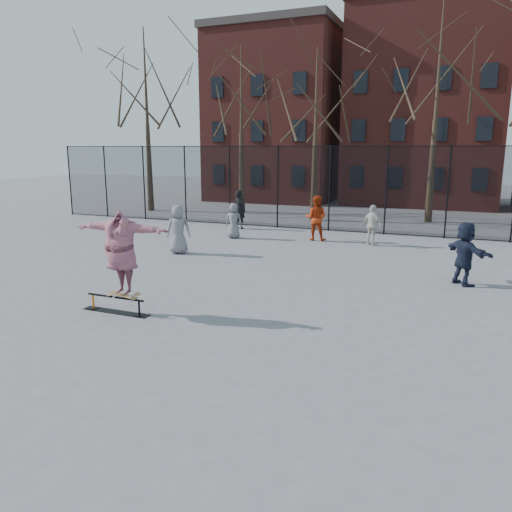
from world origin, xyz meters
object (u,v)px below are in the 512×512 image
at_px(skate_rail, 116,306).
at_px(bystander_grey, 178,229).
at_px(bystander_black, 239,210).
at_px(bystander_white, 372,225).
at_px(bystander_red, 316,218).
at_px(bystander_extra, 234,221).
at_px(skateboard, 124,296).
at_px(skater, 121,253).
at_px(bystander_navy, 465,254).

xyz_separation_m(skate_rail, bystander_grey, (-2.21, 6.54, 0.76)).
bearing_deg(bystander_black, bystander_white, 178.76).
height_order(bystander_red, bystander_extra, bystander_red).
bearing_deg(bystander_red, bystander_extra, 10.82).
height_order(skateboard, bystander_white, bystander_white).
relative_size(skater, bystander_navy, 1.32).
relative_size(bystander_grey, bystander_extra, 1.18).
bearing_deg(skater, bystander_extra, 96.08).
bearing_deg(bystander_black, bystander_navy, 159.82).
bearing_deg(bystander_grey, bystander_navy, 148.75).
distance_m(skate_rail, bystander_navy, 9.71).
relative_size(bystander_grey, bystander_navy, 1.00).
relative_size(skateboard, bystander_grey, 0.42).
relative_size(bystander_black, bystander_extra, 1.22).
bearing_deg(skateboard, bystander_black, 102.38).
relative_size(skateboard, bystander_extra, 0.50).
bearing_deg(bystander_red, bystander_grey, 45.65).
bearing_deg(bystander_navy, skater, 86.84).
xyz_separation_m(bystander_grey, bystander_extra, (0.52, 3.73, -0.14)).
xyz_separation_m(bystander_grey, bystander_white, (6.40, 4.43, -0.09)).
bearing_deg(skateboard, bystander_navy, 38.44).
distance_m(skateboard, bystander_white, 11.66).
bearing_deg(skater, bystander_black, 97.79).
bearing_deg(skater, bystander_red, 77.63).
xyz_separation_m(skate_rail, bystander_red, (1.77, 11.16, 0.80)).
height_order(skate_rail, bystander_black, bystander_black).
height_order(bystander_grey, bystander_red, bystander_red).
relative_size(skateboard, skater, 0.32).
height_order(skate_rail, bystander_navy, bystander_navy).
bearing_deg(bystander_extra, bystander_navy, 146.51).
relative_size(bystander_grey, bystander_white, 1.11).
bearing_deg(skater, bystander_grey, 106.01).
relative_size(skater, bystander_red, 1.26).
height_order(skate_rail, bystander_white, bystander_white).
distance_m(skateboard, bystander_red, 11.28).
bearing_deg(bystander_black, bystander_extra, 122.86).
distance_m(skater, bystander_white, 11.67).
xyz_separation_m(skater, bystander_grey, (-2.46, 6.54, -0.56)).
xyz_separation_m(skate_rail, skateboard, (0.25, 0.00, 0.29)).
relative_size(skater, bystander_grey, 1.32).
distance_m(skate_rail, bystander_red, 11.33).
relative_size(bystander_black, bystander_red, 0.98).
xyz_separation_m(bystander_grey, bystander_navy, (9.89, -0.65, 0.00)).
bearing_deg(bystander_red, bystander_black, -23.91).
bearing_deg(bystander_extra, bystander_grey, 73.60).
relative_size(skate_rail, bystander_black, 0.97).
xyz_separation_m(bystander_black, bystander_red, (4.33, -1.60, 0.02)).
bearing_deg(skater, skateboard, 85.40).
bearing_deg(bystander_white, bystander_black, 16.58).
relative_size(skateboard, bystander_white, 0.47).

